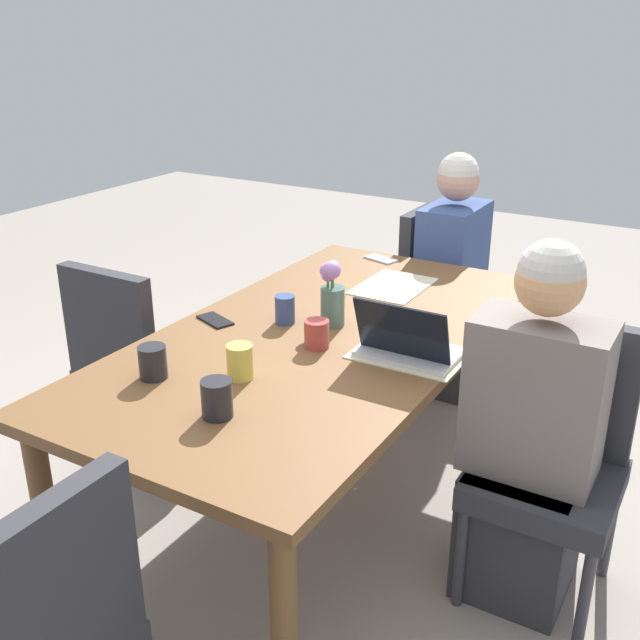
# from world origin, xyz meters

# --- Properties ---
(ground_plane) EXTENTS (10.00, 10.00, 0.00)m
(ground_plane) POSITION_xyz_m (0.00, 0.00, 0.00)
(ground_plane) COLOR gray
(dining_table) EXTENTS (1.96, 1.01, 0.74)m
(dining_table) POSITION_xyz_m (0.00, 0.00, 0.66)
(dining_table) COLOR brown
(dining_table) RESTS_ON ground_plane
(chair_near_left_near) EXTENTS (0.44, 0.44, 0.90)m
(chair_near_left_near) POSITION_xyz_m (0.05, -0.83, 0.50)
(chair_near_left_near) COLOR #2D2D33
(chair_near_left_near) RESTS_ON ground_plane
(person_near_left_near) EXTENTS (0.36, 0.40, 1.19)m
(person_near_left_near) POSITION_xyz_m (-0.02, -0.77, 0.53)
(person_near_left_near) COLOR #2D2D33
(person_near_left_near) RESTS_ON ground_plane
(chair_head_right_left_mid) EXTENTS (0.44, 0.44, 0.90)m
(chair_head_right_left_mid) POSITION_xyz_m (1.28, 0.05, 0.50)
(chair_head_right_left_mid) COLOR #2D2D33
(chair_head_right_left_mid) RESTS_ON ground_plane
(person_head_right_left_mid) EXTENTS (0.40, 0.36, 1.19)m
(person_head_right_left_mid) POSITION_xyz_m (1.22, -0.03, 0.53)
(person_head_right_left_mid) COLOR #2D2D33
(person_head_right_left_mid) RESTS_ON ground_plane
(chair_far_left_far) EXTENTS (0.44, 0.44, 0.90)m
(chair_far_left_far) POSITION_xyz_m (-0.12, 0.80, 0.50)
(chair_far_left_far) COLOR #2D2D33
(chair_far_left_far) RESTS_ON ground_plane
(flower_vase) EXTENTS (0.10, 0.10, 0.25)m
(flower_vase) POSITION_xyz_m (0.09, 0.00, 0.87)
(flower_vase) COLOR #4C6B60
(flower_vase) RESTS_ON dining_table
(placemat_near_left_near) EXTENTS (0.26, 0.36, 0.00)m
(placemat_near_left_near) POSITION_xyz_m (-0.01, -0.35, 0.74)
(placemat_near_left_near) COLOR beige
(placemat_near_left_near) RESTS_ON dining_table
(placemat_head_right_left_mid) EXTENTS (0.36, 0.26, 0.00)m
(placemat_head_right_left_mid) POSITION_xyz_m (0.58, -0.01, 0.74)
(placemat_head_right_left_mid) COLOR beige
(placemat_head_right_left_mid) RESTS_ON dining_table
(laptop_near_left_near) EXTENTS (0.22, 0.32, 0.21)m
(laptop_near_left_near) POSITION_xyz_m (-0.03, -0.35, 0.78)
(laptop_near_left_near) COLOR silver
(laptop_near_left_near) RESTS_ON dining_table
(coffee_mug_near_left) EXTENTS (0.09, 0.09, 0.11)m
(coffee_mug_near_left) POSITION_xyz_m (-0.65, -0.05, 0.79)
(coffee_mug_near_left) COLOR #232328
(coffee_mug_near_left) RESTS_ON dining_table
(coffee_mug_near_right) EXTENTS (0.07, 0.07, 0.10)m
(coffee_mug_near_right) POSITION_xyz_m (0.02, 0.16, 0.79)
(coffee_mug_near_right) COLOR #33477A
(coffee_mug_near_right) RESTS_ON dining_table
(coffee_mug_centre_left) EXTENTS (0.09, 0.09, 0.10)m
(coffee_mug_centre_left) POSITION_xyz_m (-0.56, 0.27, 0.79)
(coffee_mug_centre_left) COLOR #232328
(coffee_mug_centre_left) RESTS_ON dining_table
(coffee_mug_centre_right) EXTENTS (0.08, 0.08, 0.09)m
(coffee_mug_centre_right) POSITION_xyz_m (-0.11, -0.05, 0.78)
(coffee_mug_centre_right) COLOR #AD3D38
(coffee_mug_centre_right) RESTS_ON dining_table
(coffee_mug_far_left) EXTENTS (0.08, 0.08, 0.11)m
(coffee_mug_far_left) POSITION_xyz_m (-0.42, 0.03, 0.79)
(coffee_mug_far_left) COLOR #DBC64C
(coffee_mug_far_left) RESTS_ON dining_table
(phone_black) EXTENTS (0.12, 0.17, 0.01)m
(phone_black) POSITION_xyz_m (-0.10, 0.39, 0.74)
(phone_black) COLOR black
(phone_black) RESTS_ON dining_table
(phone_silver) EXTENTS (0.11, 0.16, 0.01)m
(phone_silver) POSITION_xyz_m (0.88, 0.19, 0.74)
(phone_silver) COLOR silver
(phone_silver) RESTS_ON dining_table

